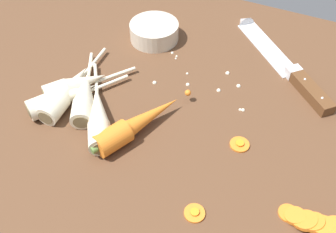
{
  "coord_description": "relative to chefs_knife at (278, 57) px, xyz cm",
  "views": [
    {
      "loc": [
        19.96,
        -43.68,
        51.53
      ],
      "look_at": [
        0.0,
        -2.0,
        1.5
      ],
      "focal_mm": 40.29,
      "sensor_mm": 36.0,
      "label": 1
    }
  ],
  "objects": [
    {
      "name": "parsnip_back",
      "position": [
        -33.47,
        -29.49,
        1.33
      ],
      "size": [
        5.12,
        22.98,
        4.0
      ],
      "color": "beige",
      "rests_on": "ground_plane"
    },
    {
      "name": "carrot_slice_stack",
      "position": [
        14.58,
        -36.09,
        0.7
      ],
      "size": [
        10.73,
        4.01,
        3.37
      ],
      "color": "orange",
      "rests_on": "ground_plane"
    },
    {
      "name": "carrot_slice_stray_mid",
      "position": [
        0.09,
        -26.13,
        -0.29
      ],
      "size": [
        3.43,
        3.43,
        0.7
      ],
      "color": "orange",
      "rests_on": "ground_plane"
    },
    {
      "name": "ground_plane",
      "position": [
        -13.46,
        -24.63,
        -2.65
      ],
      "size": [
        120.0,
        90.0,
        4.0
      ],
      "primitive_type": "cube",
      "color": "brown"
    },
    {
      "name": "parsnip_mid_right",
      "position": [
        -32.99,
        -27.35,
        1.33
      ],
      "size": [
        12.71,
        16.73,
        4.0
      ],
      "color": "beige",
      "rests_on": "ground_plane"
    },
    {
      "name": "mince_crumbs",
      "position": [
        -11.12,
        -13.47,
        -0.27
      ],
      "size": [
        20.15,
        11.13,
        0.86
      ],
      "color": "silver",
      "rests_on": "ground_plane"
    },
    {
      "name": "parsnip_mid_left",
      "position": [
        -24.61,
        -32.34,
        1.33
      ],
      "size": [
        15.44,
        20.25,
        4.0
      ],
      "color": "beige",
      "rests_on": "ground_plane"
    },
    {
      "name": "prep_bowl",
      "position": [
        -27.38,
        -4.78,
        1.5
      ],
      "size": [
        11.0,
        11.0,
        4.0
      ],
      "color": "beige",
      "rests_on": "ground_plane"
    },
    {
      "name": "whole_carrot",
      "position": [
        -17.46,
        -31.17,
        1.45
      ],
      "size": [
        10.96,
        20.44,
        4.2
      ],
      "color": "orange",
      "rests_on": "ground_plane"
    },
    {
      "name": "chefs_knife",
      "position": [
        0.0,
        0.0,
        0.0
      ],
      "size": [
        27.22,
        26.63,
        4.18
      ],
      "color": "silver",
      "rests_on": "ground_plane"
    },
    {
      "name": "carrot_slice_stray_near",
      "position": [
        -1.86,
        -41.63,
        -0.29
      ],
      "size": [
        3.2,
        3.2,
        0.7
      ],
      "color": "orange",
      "rests_on": "ground_plane"
    },
    {
      "name": "parsnip_outer",
      "position": [
        -33.12,
        -31.32,
        1.33
      ],
      "size": [
        12.72,
        18.32,
        4.0
      ],
      "color": "beige",
      "rests_on": "ground_plane"
    },
    {
      "name": "parsnip_front",
      "position": [
        -29.75,
        -29.08,
        1.33
      ],
      "size": [
        11.95,
        19.26,
        4.0
      ],
      "color": "beige",
      "rests_on": "ground_plane"
    }
  ]
}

